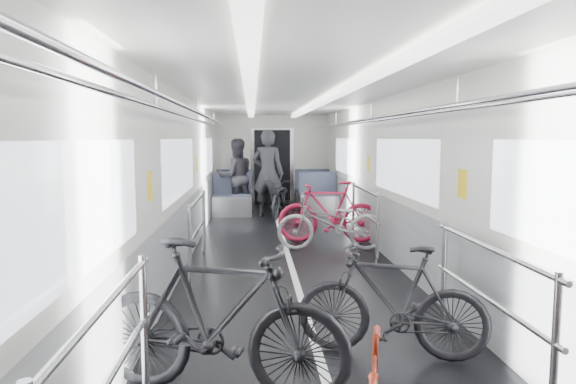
# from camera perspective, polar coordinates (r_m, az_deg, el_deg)

# --- Properties ---
(car_shell) EXTENTS (3.02, 14.01, 2.41)m
(car_shell) POSITION_cam_1_polar(r_m,az_deg,el_deg) (8.57, -0.41, 1.60)
(car_shell) COLOR black
(car_shell) RESTS_ON ground
(bike_left_mid) EXTENTS (1.92, 1.03, 1.11)m
(bike_left_mid) POSITION_cam_1_polar(r_m,az_deg,el_deg) (3.64, -7.73, -13.83)
(bike_left_mid) COLOR black
(bike_left_mid) RESTS_ON floor
(bike_right_near) EXTENTS (1.61, 0.89, 0.93)m
(bike_right_near) POSITION_cam_1_polar(r_m,az_deg,el_deg) (4.35, 11.45, -11.78)
(bike_right_near) COLOR black
(bike_right_near) RESTS_ON floor
(bike_right_mid) EXTENTS (1.76, 0.72, 0.90)m
(bike_right_mid) POSITION_cam_1_polar(r_m,az_deg,el_deg) (8.21, 4.82, -3.37)
(bike_right_mid) COLOR #9B9CA0
(bike_right_mid) RESTS_ON floor
(bike_right_far) EXTENTS (1.81, 0.69, 1.06)m
(bike_right_far) POSITION_cam_1_polar(r_m,az_deg,el_deg) (8.79, 4.64, -2.22)
(bike_right_far) COLOR #B41635
(bike_right_far) RESTS_ON floor
(bike_aisle) EXTENTS (0.99, 1.76, 0.87)m
(bike_aisle) POSITION_cam_1_polar(r_m,az_deg,el_deg) (11.65, -0.73, -0.64)
(bike_aisle) COLOR black
(bike_aisle) RESTS_ON floor
(person_standing) EXTENTS (0.83, 0.67, 1.98)m
(person_standing) POSITION_cam_1_polar(r_m,az_deg,el_deg) (11.58, -2.25, 2.06)
(person_standing) COLOR black
(person_standing) RESTS_ON floor
(person_seated) EXTENTS (1.01, 0.88, 1.77)m
(person_seated) POSITION_cam_1_polar(r_m,az_deg,el_deg) (12.07, -5.78, 1.70)
(person_seated) COLOR #2D2A32
(person_seated) RESTS_ON floor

